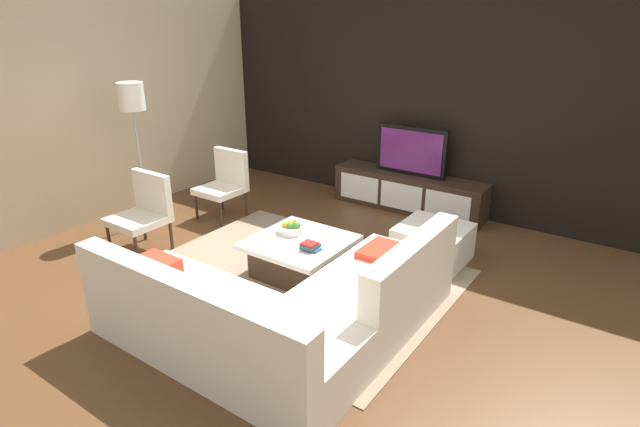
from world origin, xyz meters
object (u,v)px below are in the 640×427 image
accent_chair_near (144,208)px  accent_chair_far (225,180)px  ottoman (433,244)px  book_stack (310,246)px  floor_lamp (132,107)px  sectional_couch (285,310)px  coffee_table (300,256)px  media_console (408,192)px  fruit_bowl (292,228)px  television (411,151)px

accent_chair_near → accent_chair_far: bearing=93.1°
ottoman → book_stack: (-0.77, -1.17, 0.22)m
floor_lamp → sectional_couch: bearing=-17.5°
coffee_table → ottoman: bearing=46.8°
accent_chair_near → media_console: bearing=59.8°
fruit_bowl → media_console: bearing=82.8°
coffee_table → accent_chair_far: 1.93m
coffee_table → floor_lamp: size_ratio=0.53×
sectional_couch → ottoman: sectional_couch is taller
television → sectional_couch: 3.36m
accent_chair_near → fruit_bowl: size_ratio=3.11×
media_console → accent_chair_far: accent_chair_far is taller
media_console → sectional_couch: (0.49, -3.28, 0.03)m
accent_chair_near → fruit_bowl: accent_chair_near is taller
sectional_couch → book_stack: sectional_couch is taller
ottoman → sectional_couch: bearing=-101.1°
media_console → fruit_bowl: bearing=-97.2°
floor_lamp → fruit_bowl: floor_lamp is taller
media_console → floor_lamp: floor_lamp is taller
television → book_stack: bearing=-87.2°
ottoman → television: bearing=125.5°
television → ottoman: television is taller
coffee_table → book_stack: (0.22, -0.12, 0.22)m
media_console → ottoman: bearing=-54.5°
book_stack → sectional_couch: bearing=-66.6°
sectional_couch → accent_chair_far: accent_chair_far is taller
accent_chair_near → ottoman: size_ratio=1.24×
sectional_couch → coffee_table: bearing=121.1°
accent_chair_near → book_stack: accent_chair_near is taller
sectional_couch → media_console: bearing=98.5°
accent_chair_near → television: bearing=59.8°
media_console → book_stack: (0.12, -2.42, 0.17)m
media_console → television: (0.00, 0.00, 0.57)m
media_console → accent_chair_near: bearing=-123.8°
accent_chair_near → accent_chair_far: size_ratio=1.00×
media_console → television: 0.57m
accent_chair_near → floor_lamp: 1.26m
sectional_couch → accent_chair_near: size_ratio=2.64×
sectional_couch → fruit_bowl: (-0.77, 1.08, 0.15)m
floor_lamp → book_stack: 2.83m
sectional_couch → floor_lamp: (-3.00, 0.95, 1.19)m
coffee_table → fruit_bowl: fruit_bowl is taller
coffee_table → ottoman: (0.99, 1.05, -0.00)m
media_console → fruit_bowl: 2.22m
media_console → accent_chair_near: 3.37m
fruit_bowl → book_stack: (0.39, -0.22, -0.02)m
television → coffee_table: television is taller
floor_lamp → fruit_bowl: (2.23, 0.13, -1.04)m
sectional_couch → accent_chair_far: (-2.35, 1.72, 0.20)m
accent_chair_far → book_stack: (1.98, -0.86, -0.07)m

